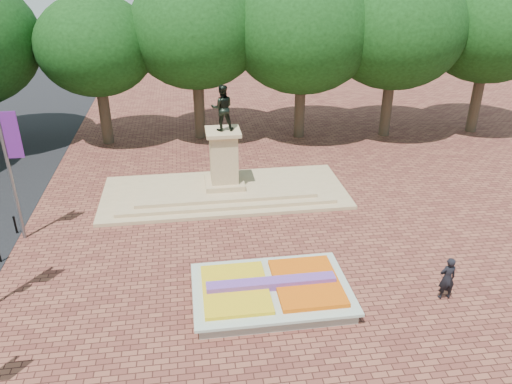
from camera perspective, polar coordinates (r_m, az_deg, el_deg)
ground at (r=22.20m, az=-1.73°, el=-9.17°), size 90.00×90.00×0.00m
flower_bed at (r=20.49m, az=1.83°, el=-11.23°), size 6.30×4.30×0.91m
monument at (r=28.73m, az=-3.63°, el=1.36°), size 14.00×6.00×6.40m
tree_row_back at (r=36.87m, az=-1.55°, el=16.27°), size 44.80×8.80×10.43m
pedestrian at (r=21.59m, az=21.01°, el=-9.19°), size 0.69×0.46×1.90m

